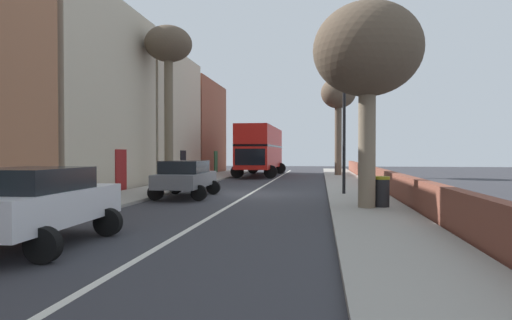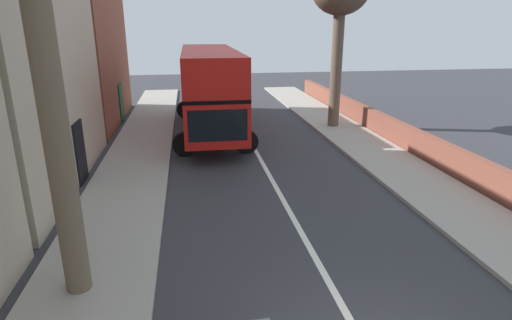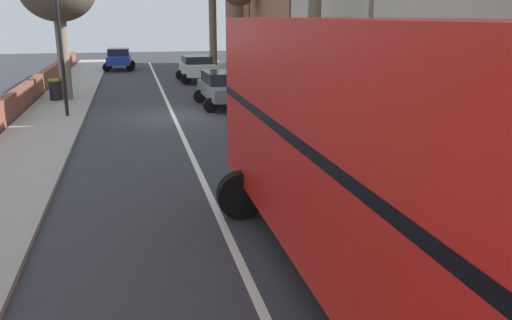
{
  "view_description": "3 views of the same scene",
  "coord_description": "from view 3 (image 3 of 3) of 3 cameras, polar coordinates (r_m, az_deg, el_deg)",
  "views": [
    {
      "loc": [
        3.27,
        -19.69,
        1.93
      ],
      "look_at": [
        -0.6,
        5.77,
        1.5
      ],
      "focal_mm": 29.83,
      "sensor_mm": 36.0,
      "label": 1
    },
    {
      "loc": [
        -2.73,
        -4.67,
        5.18
      ],
      "look_at": [
        -1.27,
        4.3,
        2.21
      ],
      "focal_mm": 29.15,
      "sensor_mm": 36.0,
      "label": 2
    },
    {
      "loc": [
        1.62,
        22.15,
        4.1
      ],
      "look_at": [
        -0.7,
        12.24,
        1.3
      ],
      "focal_mm": 36.98,
      "sensor_mm": 36.0,
      "label": 3
    }
  ],
  "objects": [
    {
      "name": "road_centre_line",
      "position": [
        22.58,
        -8.91,
        4.72
      ],
      "size": [
        0.16,
        54.0,
        0.01
      ],
      "primitive_type": "cube",
      "color": "silver",
      "rests_on": "ground"
    },
    {
      "name": "double_decker_bus",
      "position": [
        7.47,
        13.62,
        1.41
      ],
      "size": [
        3.6,
        10.87,
        4.06
      ],
      "color": "red",
      "rests_on": "ground"
    },
    {
      "name": "terraced_houses_left",
      "position": [
        24.75,
        11.39,
        16.34
      ],
      "size": [
        4.07,
        47.62,
        10.25
      ],
      "color": "brown",
      "rests_on": "ground"
    },
    {
      "name": "parked_car_grey_left_0",
      "position": [
        24.68,
        -3.53,
        7.91
      ],
      "size": [
        2.56,
        4.48,
        1.59
      ],
      "color": "slate",
      "rests_on": "ground"
    },
    {
      "name": "ground_plane",
      "position": [
        22.58,
        -8.91,
        4.71
      ],
      "size": [
        84.0,
        84.0,
        0.0
      ],
      "primitive_type": "plane",
      "color": "#333338"
    },
    {
      "name": "sidewalk_left",
      "position": [
        23.44,
        3.16,
        5.4
      ],
      "size": [
        2.6,
        60.0,
        0.12
      ],
      "primitive_type": "cube",
      "color": "#9E998E",
      "rests_on": "ground"
    },
    {
      "name": "litter_bin_right",
      "position": [
        27.58,
        -20.94,
        7.13
      ],
      "size": [
        0.55,
        0.55,
        1.02
      ],
      "color": "black",
      "rests_on": "sidewalk_right"
    },
    {
      "name": "boundary_wall_right",
      "position": [
        22.94,
        -25.28,
        4.95
      ],
      "size": [
        0.36,
        54.0,
        1.07
      ],
      "primitive_type": "cube",
      "color": "brown",
      "rests_on": "ground"
    },
    {
      "name": "street_tree_left_2",
      "position": [
        34.91,
        -1.88,
        16.9
      ],
      "size": [
        2.04,
        2.04,
        6.39
      ],
      "color": "brown",
      "rests_on": "sidewalk_left"
    },
    {
      "name": "lamppost_right",
      "position": [
        22.81,
        -20.57,
        13.68
      ],
      "size": [
        0.32,
        0.32,
        6.31
      ],
      "color": "black",
      "rests_on": "sidewalk_right"
    },
    {
      "name": "parked_car_blue_right_2",
      "position": [
        43.07,
        -14.6,
        10.65
      ],
      "size": [
        2.48,
        4.1,
        1.64
      ],
      "color": "#1E389E",
      "rests_on": "ground"
    },
    {
      "name": "sidewalk_right",
      "position": [
        22.75,
        -21.33,
        4.07
      ],
      "size": [
        2.6,
        60.0,
        0.12
      ],
      "primitive_type": "cube",
      "color": "#9E998E",
      "rests_on": "ground"
    },
    {
      "name": "parked_car_white_left_1",
      "position": [
        34.35,
        -6.37,
        9.98
      ],
      "size": [
        2.62,
        4.05,
        1.63
      ],
      "color": "silver",
      "rests_on": "ground"
    }
  ]
}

